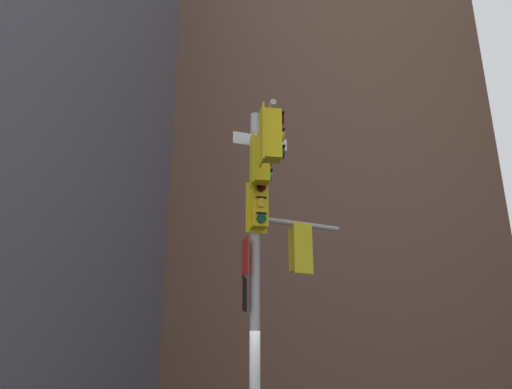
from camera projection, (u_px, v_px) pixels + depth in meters
name	position (u px, v px, depth m)	size (l,w,h in m)	color
building_mid_block	(320.00, 38.00, 35.36)	(17.87, 17.87, 47.93)	brown
signal_pole_assembly	(266.00, 225.00, 10.31)	(1.94, 3.73, 7.46)	#B2B2B5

